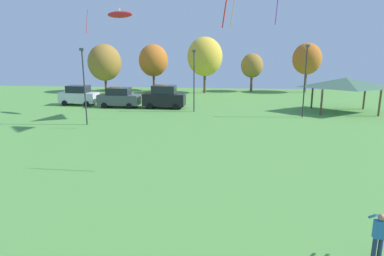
{
  "coord_description": "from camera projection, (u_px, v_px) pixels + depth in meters",
  "views": [
    {
      "loc": [
        -0.36,
        3.3,
        6.7
      ],
      "look_at": [
        -1.44,
        14.18,
        4.1
      ],
      "focal_mm": 32.0,
      "sensor_mm": 36.0,
      "label": 1
    }
  ],
  "objects": [
    {
      "name": "park_pavilion",
      "position": [
        346.0,
        83.0,
        35.25
      ],
      "size": [
        7.18,
        5.04,
        3.6
      ],
      "color": "brown",
      "rests_on": "ground"
    },
    {
      "name": "light_post_0",
      "position": [
        305.0,
        77.0,
        32.42
      ],
      "size": [
        0.36,
        0.2,
        6.89
      ],
      "color": "#2D2D33",
      "rests_on": "ground"
    },
    {
      "name": "person_standing_near_foreground",
      "position": [
        379.0,
        234.0,
        10.8
      ],
      "size": [
        0.52,
        0.49,
        1.68
      ],
      "rotation": [
        0.0,
        0.0,
        0.62
      ],
      "color": "navy",
      "rests_on": "ground"
    },
    {
      "name": "kite_flying_4",
      "position": [
        92.0,
        2.0,
        34.78
      ],
      "size": [
        2.93,
        2.75,
        3.39
      ],
      "color": "green"
    },
    {
      "name": "light_post_1",
      "position": [
        84.0,
        83.0,
        29.32
      ],
      "size": [
        0.36,
        0.2,
        6.6
      ],
      "color": "#2D2D33",
      "rests_on": "ground"
    },
    {
      "name": "treeline_tree_4",
      "position": [
        307.0,
        59.0,
        50.47
      ],
      "size": [
        4.21,
        4.21,
        7.27
      ],
      "color": "brown",
      "rests_on": "ground"
    },
    {
      "name": "treeline_tree_2",
      "position": [
        205.0,
        57.0,
        49.68
      ],
      "size": [
        5.1,
        5.1,
        8.1
      ],
      "color": "brown",
      "rests_on": "ground"
    },
    {
      "name": "light_post_2",
      "position": [
        194.0,
        77.0,
        35.39
      ],
      "size": [
        0.36,
        0.2,
        6.39
      ],
      "color": "#2D2D33",
      "rests_on": "ground"
    },
    {
      "name": "parked_car_second_from_left",
      "position": [
        119.0,
        98.0,
        38.55
      ],
      "size": [
        4.65,
        2.18,
        2.23
      ],
      "rotation": [
        0.0,
        0.0,
        -0.03
      ],
      "color": "#4C5156",
      "rests_on": "ground"
    },
    {
      "name": "treeline_tree_0",
      "position": [
        105.0,
        63.0,
        51.12
      ],
      "size": [
        4.94,
        4.94,
        7.1
      ],
      "color": "brown",
      "rests_on": "ground"
    },
    {
      "name": "kite_flying_3",
      "position": [
        120.0,
        14.0,
        32.95
      ],
      "size": [
        3.01,
        1.68,
        0.96
      ],
      "color": "red"
    },
    {
      "name": "parked_car_leftmost",
      "position": [
        79.0,
        95.0,
        40.02
      ],
      "size": [
        4.52,
        2.24,
        2.3
      ],
      "rotation": [
        0.0,
        0.0,
        -0.08
      ],
      "color": "silver",
      "rests_on": "ground"
    },
    {
      "name": "treeline_tree_3",
      "position": [
        252.0,
        66.0,
        51.65
      ],
      "size": [
        3.33,
        3.33,
        5.75
      ],
      "color": "brown",
      "rests_on": "ground"
    },
    {
      "name": "parked_car_third_from_left",
      "position": [
        164.0,
        97.0,
        38.01
      ],
      "size": [
        4.71,
        2.21,
        2.53
      ],
      "rotation": [
        0.0,
        0.0,
        -0.04
      ],
      "color": "black",
      "rests_on": "ground"
    },
    {
      "name": "treeline_tree_1",
      "position": [
        153.0,
        60.0,
        52.56
      ],
      "size": [
        4.45,
        4.45,
        7.09
      ],
      "color": "brown",
      "rests_on": "ground"
    }
  ]
}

